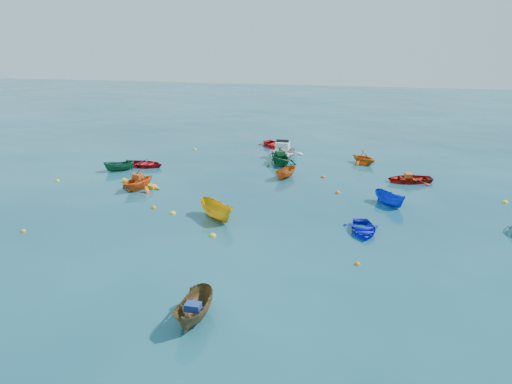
# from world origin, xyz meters

# --- Properties ---
(ground) EXTENTS (160.00, 160.00, 0.00)m
(ground) POSITION_xyz_m (0.00, 0.00, 0.00)
(ground) COLOR #0A384B
(ground) RESTS_ON ground
(sampan_brown_mid) EXTENTS (1.15, 3.00, 1.16)m
(sampan_brown_mid) POSITION_xyz_m (1.06, -10.56, 0.00)
(sampan_brown_mid) COLOR brown
(sampan_brown_mid) RESTS_ON ground
(dinghy_blue_se) EXTENTS (2.52, 3.22, 0.61)m
(dinghy_blue_se) POSITION_xyz_m (7.36, 0.28, 0.00)
(dinghy_blue_se) COLOR #1018D3
(dinghy_blue_se) RESTS_ON ground
(dinghy_orange_w) EXTENTS (3.44, 3.71, 1.60)m
(dinghy_orange_w) POSITION_xyz_m (-8.76, 4.91, 0.00)
(dinghy_orange_w) COLOR #E95A15
(dinghy_orange_w) RESTS_ON ground
(sampan_yellow_mid) EXTENTS (3.19, 3.10, 1.25)m
(sampan_yellow_mid) POSITION_xyz_m (-1.40, 0.43, 0.00)
(sampan_yellow_mid) COLOR gold
(sampan_yellow_mid) RESTS_ON ground
(dinghy_red_nw) EXTENTS (3.42, 2.60, 0.67)m
(dinghy_red_nw) POSITION_xyz_m (-11.03, 10.96, 0.00)
(dinghy_red_nw) COLOR #A20D11
(dinghy_red_nw) RESTS_ON ground
(sampan_orange_n) EXTENTS (1.84, 2.71, 0.98)m
(sampan_orange_n) POSITION_xyz_m (1.18, 10.11, 0.00)
(sampan_orange_n) COLOR #C05212
(sampan_orange_n) RESTS_ON ground
(dinghy_green_n) EXTENTS (4.09, 4.20, 1.68)m
(dinghy_green_n) POSITION_xyz_m (0.10, 14.01, 0.00)
(dinghy_green_n) COLOR #14572D
(dinghy_green_n) RESTS_ON ground
(dinghy_red_ne) EXTENTS (3.85, 3.13, 0.70)m
(dinghy_red_ne) POSITION_xyz_m (10.58, 11.29, 0.00)
(dinghy_red_ne) COLOR #A3160D
(dinghy_red_ne) RESTS_ON ground
(sampan_blue_far) EXTENTS (2.46, 2.60, 1.01)m
(sampan_blue_far) POSITION_xyz_m (8.97, 5.47, 0.00)
(sampan_blue_far) COLOR #1032CC
(sampan_blue_far) RESTS_ON ground
(dinghy_red_far) EXTENTS (3.78, 4.00, 0.67)m
(dinghy_red_far) POSITION_xyz_m (-1.88, 20.89, 0.00)
(dinghy_red_far) COLOR red
(dinghy_red_far) RESTS_ON ground
(dinghy_orange_far) EXTENTS (3.31, 3.26, 1.32)m
(dinghy_orange_far) POSITION_xyz_m (7.04, 16.04, 0.00)
(dinghy_orange_far) COLOR #D06013
(dinghy_orange_far) RESTS_ON ground
(sampan_green_far) EXTENTS (2.52, 2.19, 0.95)m
(sampan_green_far) POSITION_xyz_m (-12.50, 9.20, 0.00)
(sampan_green_far) COLOR #124F2A
(sampan_green_far) RESTS_ON ground
(kayak_yellow) EXTENTS (3.42, 1.68, 0.34)m
(kayak_yellow) POSITION_xyz_m (-8.88, 5.73, 0.00)
(kayak_yellow) COLOR #EFAF15
(kayak_yellow) RESTS_ON ground
(motorboat_white) EXTENTS (3.50, 4.78, 1.57)m
(motorboat_white) POSITION_xyz_m (-0.19, 16.64, 0.00)
(motorboat_white) COLOR silver
(motorboat_white) RESTS_ON ground
(tarp_blue_a) EXTENTS (0.60, 0.46, 0.29)m
(tarp_blue_a) POSITION_xyz_m (1.06, -10.71, 0.72)
(tarp_blue_a) COLOR navy
(tarp_blue_a) RESTS_ON sampan_brown_mid
(tarp_orange_a) EXTENTS (0.82, 0.71, 0.34)m
(tarp_orange_a) POSITION_xyz_m (-8.75, 4.96, 0.97)
(tarp_orange_a) COLOR #BD4413
(tarp_orange_a) RESTS_ON dinghy_orange_w
(tarp_green_b) EXTENTS (0.92, 0.87, 0.35)m
(tarp_green_b) POSITION_xyz_m (0.04, 14.09, 1.02)
(tarp_green_b) COLOR #10421D
(tarp_green_b) RESTS_ON dinghy_green_n
(tarp_orange_b) EXTENTS (0.62, 0.74, 0.31)m
(tarp_orange_b) POSITION_xyz_m (10.48, 11.27, 0.51)
(tarp_orange_b) COLOR #DE5D16
(tarp_orange_b) RESTS_ON dinghy_red_ne
(buoy_or_a) EXTENTS (0.32, 0.32, 0.32)m
(buoy_or_a) POSITION_xyz_m (-11.69, -3.98, 0.00)
(buoy_or_a) COLOR orange
(buoy_or_a) RESTS_ON ground
(buoy_ye_a) EXTENTS (0.39, 0.39, 0.39)m
(buoy_ye_a) POSITION_xyz_m (-0.86, -2.18, 0.00)
(buoy_ye_a) COLOR yellow
(buoy_ye_a) RESTS_ON ground
(buoy_or_b) EXTENTS (0.30, 0.30, 0.30)m
(buoy_or_b) POSITION_xyz_m (7.20, -4.01, 0.00)
(buoy_or_b) COLOR orange
(buoy_or_b) RESTS_ON ground
(buoy_ye_b) EXTENTS (0.31, 0.31, 0.31)m
(buoy_ye_b) POSITION_xyz_m (-15.76, 5.47, 0.00)
(buoy_ye_b) COLOR yellow
(buoy_ye_b) RESTS_ON ground
(buoy_or_c) EXTENTS (0.33, 0.33, 0.33)m
(buoy_or_c) POSITION_xyz_m (-6.01, 1.39, 0.00)
(buoy_or_c) COLOR orange
(buoy_or_c) RESTS_ON ground
(buoy_ye_c) EXTENTS (0.38, 0.38, 0.38)m
(buoy_ye_c) POSITION_xyz_m (-4.40, 0.69, 0.00)
(buoy_ye_c) COLOR yellow
(buoy_ye_c) RESTS_ON ground
(buoy_or_d) EXTENTS (0.38, 0.38, 0.38)m
(buoy_or_d) POSITION_xyz_m (5.45, 7.23, 0.00)
(buoy_or_d) COLOR orange
(buoy_or_d) RESTS_ON ground
(buoy_ye_d) EXTENTS (0.36, 0.36, 0.36)m
(buoy_ye_d) POSITION_xyz_m (-9.00, 17.78, 0.00)
(buoy_ye_d) COLOR yellow
(buoy_ye_d) RESTS_ON ground
(buoy_or_e) EXTENTS (0.38, 0.38, 0.38)m
(buoy_or_e) POSITION_xyz_m (4.07, 11.01, 0.00)
(buoy_or_e) COLOR #EA5D0C
(buoy_or_e) RESTS_ON ground
(buoy_ye_e) EXTENTS (0.39, 0.39, 0.39)m
(buoy_ye_e) POSITION_xyz_m (16.55, 7.63, 0.00)
(buoy_ye_e) COLOR yellow
(buoy_ye_e) RESTS_ON ground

